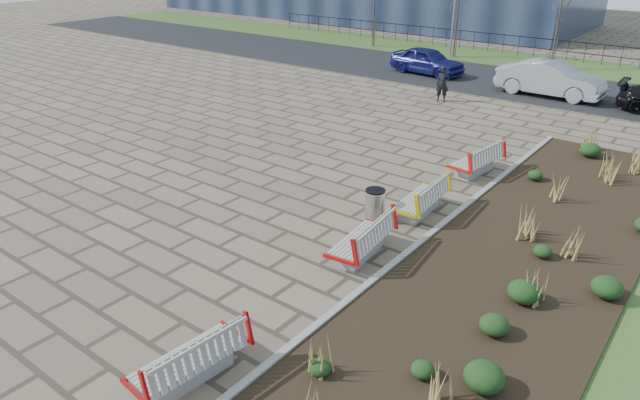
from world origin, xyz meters
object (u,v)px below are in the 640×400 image
Objects in this scene: bench_b at (360,238)px; car_silver at (550,79)px; bench_a at (187,356)px; car_blue at (427,61)px; bench_c at (419,197)px; bench_d at (475,159)px; lamp_west at (454,7)px; pedestrian at (443,84)px; litter_bin at (375,205)px.

bench_b is 17.90m from car_silver.
car_blue is at bearing 114.30° from bench_a.
bench_c is at bearing 95.60° from bench_a.
bench_d is (0.00, 3.70, 0.00)m from bench_c.
lamp_west is (-9.00, 20.51, 2.54)m from bench_c.
bench_c is (0.00, 8.13, 0.00)m from bench_a.
bench_d is at bearing -80.78° from pedestrian.
bench_c is at bearing -66.31° from lamp_west.
bench_a and bench_b have the same top height.
bench_b is at bearing -150.23° from car_blue.
litter_bin is 12.75m from pedestrian.
pedestrian is 0.27× the size of lamp_west.
bench_c is 2.42× the size of litter_bin.
bench_c is 0.43× the size of car_silver.
pedestrian reaches higher than bench_c.
bench_b is 1.00× the size of bench_c.
bench_d is at bearing 95.60° from bench_a.
bench_a is 0.43× the size of car_silver.
car_blue is 6.87m from car_silver.
bench_a and bench_c have the same top height.
bench_a is at bearing -72.56° from lamp_west.
lamp_west reaches higher than bench_a.
lamp_west reaches higher than litter_bin.
bench_d is at bearing 83.83° from bench_b.
pedestrian reaches higher than car_blue.
lamp_west is (-4.18, 9.50, 2.24)m from pedestrian.
bench_b reaches higher than litter_bin.
bench_d is 8.76m from pedestrian.
litter_bin is at bearing -176.95° from car_silver.
bench_d is (0.00, 6.59, 0.00)m from bench_b.
car_blue is at bearing 85.34° from car_silver.
lamp_west is at bearing 55.78° from car_silver.
car_silver reaches higher than litter_bin.
litter_bin is at bearing 106.07° from bench_b.
bench_d is 1.31× the size of pedestrian.
litter_bin is 23.25m from lamp_west.
pedestrian is 5.34m from car_silver.
bench_a is 1.31× the size of pedestrian.
car_silver reaches higher than car_blue.
car_silver reaches higher than bench_d.
lamp_west reaches higher than bench_d.
bench_a is 1.00× the size of bench_b.
bench_b is 1.97m from litter_bin.
car_blue is at bearing 113.59° from litter_bin.
bench_d is 11.33m from car_silver.
lamp_west is at bearing 110.26° from bench_c.
car_silver is at bearing 87.76° from bench_b.
car_silver is 0.81× the size of lamp_west.
litter_bin is at bearing -69.07° from lamp_west.
bench_d is 0.43× the size of car_silver.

